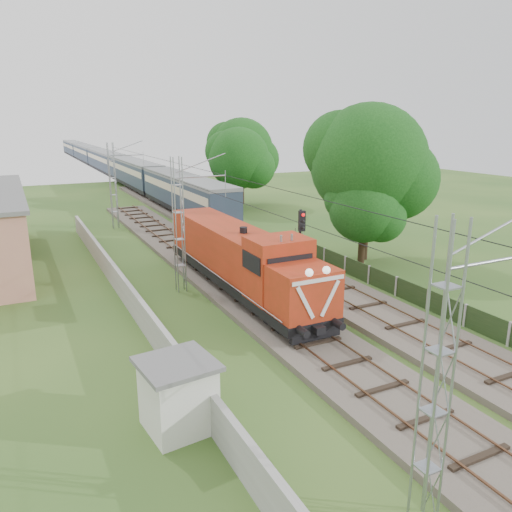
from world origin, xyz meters
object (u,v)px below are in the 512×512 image
locomotive (240,258)px  coach_rake (105,160)px  signal_post (301,238)px  relay_hut (178,395)px

locomotive → coach_rake: locomotive is taller
locomotive → signal_post: bearing=-39.1°
signal_post → relay_hut: signal_post is taller
signal_post → locomotive: bearing=140.9°
signal_post → relay_hut: bearing=-138.2°
locomotive → relay_hut: size_ratio=6.44×
coach_rake → signal_post: (-2.25, -74.75, 0.98)m
relay_hut → locomotive: bearing=56.8°
coach_rake → signal_post: size_ratio=22.62×
locomotive → coach_rake: (5.00, 72.52, 0.38)m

